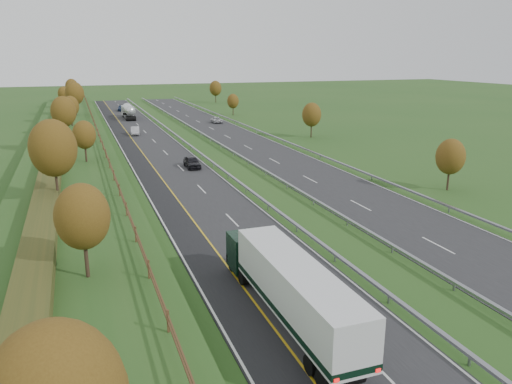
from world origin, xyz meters
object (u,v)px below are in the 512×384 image
Objects in this scene: car_small_far at (121,108)px; car_silver_mid at (135,131)px; box_lorry at (289,286)px; road_tanker at (128,111)px; car_dark_near at (192,162)px; car_oncoming at (216,120)px.

car_silver_mid is at bearing -85.64° from car_small_far.
box_lorry is at bearing -84.45° from car_small_far.
road_tanker is at bearing -83.60° from car_small_far.
box_lorry reaches higher than car_silver_mid.
car_dark_near reaches higher than car_silver_mid.
car_small_far is (1.63, 45.66, -0.03)m from car_silver_mid.
car_oncoming is at bearing 38.01° from car_silver_mid.
car_dark_near reaches higher than car_oncoming.
road_tanker is at bearing 88.99° from box_lorry.
box_lorry is 121.37m from car_small_far.
car_silver_mid is (-3.83, 33.03, -0.02)m from car_dark_near.
car_silver_mid reaches higher than car_small_far.
box_lorry reaches higher than car_small_far.
car_small_far is (1.81, 121.34, -1.56)m from box_lorry.
box_lorry reaches higher than car_oncoming.
road_tanker reaches higher than car_oncoming.
car_small_far is 38.36m from car_oncoming.
car_silver_mid is 23.09m from car_oncoming.
car_oncoming is at bearing -55.31° from car_small_far.
road_tanker is 2.45× the size of car_dark_near.
car_small_far is at bearing 89.14° from box_lorry.
box_lorry is 102.63m from road_tanker.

